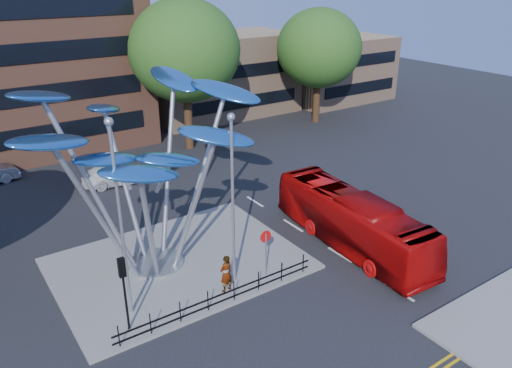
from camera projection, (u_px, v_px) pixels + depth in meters
ground at (262, 320)px, 21.58m from camera, size 120.00×120.00×0.00m
traffic_island at (179, 263)px, 25.58m from camera, size 12.00×9.00×0.15m
low_building_near at (221, 75)px, 51.02m from camera, size 15.00×8.00×8.00m
low_building_far at (336, 69)px, 56.98m from camera, size 12.00×8.00×7.00m
tree_right at (185, 51)px, 39.21m from camera, size 8.80×8.80×12.11m
tree_far at (319, 48)px, 46.85m from camera, size 8.00×8.00×10.81m
leaf_sculpture at (142, 137)px, 22.84m from camera, size 12.72×9.54×9.51m
street_lamp_left at (119, 205)px, 19.77m from camera, size 0.36×0.36×8.80m
street_lamp_right at (232, 186)px, 22.10m from camera, size 0.36×0.36×8.30m
traffic_light_island at (123, 279)px, 19.84m from camera, size 0.28×0.18×3.42m
no_entry_sign_island at (266, 246)px, 23.81m from camera, size 0.60×0.10×2.45m
pedestrian_railing_front at (221, 297)px, 22.13m from camera, size 10.00×0.06×1.00m
red_bus at (352, 221)px, 26.82m from camera, size 3.29×10.92×3.00m
pedestrian at (226, 274)px, 22.92m from camera, size 0.75×0.56×1.86m
parked_car_right at (119, 173)px, 35.09m from camera, size 5.24×2.59×1.46m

